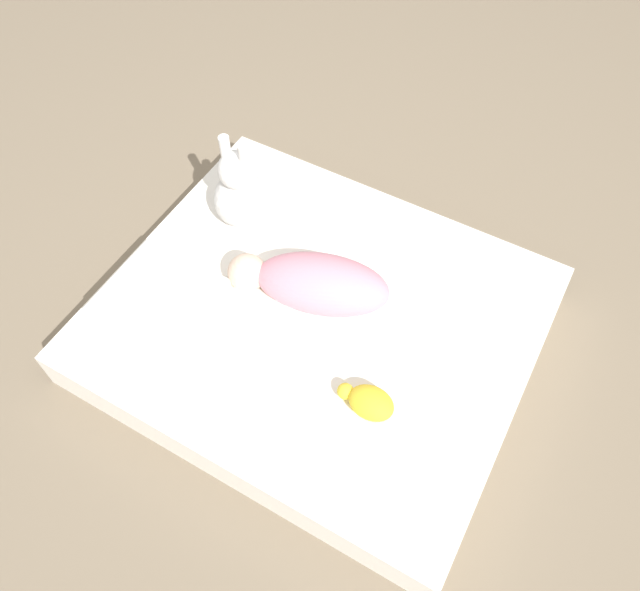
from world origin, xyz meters
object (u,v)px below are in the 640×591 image
object	(u,v)px
swaddled_baby	(314,283)
bunny_plush	(241,192)
turtle_plush	(369,402)
pillow	(159,302)

from	to	relation	value
swaddled_baby	bunny_plush	bearing A→B (deg)	-41.91
swaddled_baby	turtle_plush	distance (m)	0.38
swaddled_baby	pillow	world-z (taller)	swaddled_baby
bunny_plush	turtle_plush	distance (m)	0.76
bunny_plush	turtle_plush	bearing A→B (deg)	148.63
pillow	bunny_plush	distance (m)	0.42
bunny_plush	swaddled_baby	bearing A→B (deg)	155.41
pillow	swaddled_baby	bearing A→B (deg)	-145.31
pillow	turtle_plush	distance (m)	0.66
swaddled_baby	turtle_plush	bearing A→B (deg)	124.42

